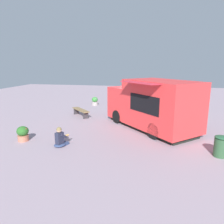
# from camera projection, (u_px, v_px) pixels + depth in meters

# --- Properties ---
(ground_plane) EXTENTS (40.00, 40.00, 0.00)m
(ground_plane) POSITION_uv_depth(u_px,v_px,m) (139.00, 120.00, 12.88)
(ground_plane) COLOR #A18D9A
(food_truck) EXTENTS (5.40, 5.23, 2.59)m
(food_truck) POSITION_uv_depth(u_px,v_px,m) (152.00, 106.00, 11.03)
(food_truck) COLOR #EC3536
(food_truck) RESTS_ON ground_plane
(person_customer) EXTENTS (0.79, 0.61, 0.84)m
(person_customer) POSITION_uv_depth(u_px,v_px,m) (60.00, 139.00, 8.79)
(person_customer) COLOR navy
(person_customer) RESTS_ON ground_plane
(planter_flowering_near) EXTENTS (0.51, 0.51, 0.67)m
(planter_flowering_near) POSITION_uv_depth(u_px,v_px,m) (23.00, 133.00, 9.39)
(planter_flowering_near) COLOR #B56E55
(planter_flowering_near) RESTS_ON ground_plane
(planter_flowering_far) EXTENTS (0.59, 0.59, 0.77)m
(planter_flowering_far) POSITION_uv_depth(u_px,v_px,m) (201.00, 107.00, 15.05)
(planter_flowering_far) COLOR silver
(planter_flowering_far) RESTS_ON ground_plane
(planter_flowering_side) EXTENTS (0.53, 0.53, 0.68)m
(planter_flowering_side) POSITION_uv_depth(u_px,v_px,m) (95.00, 101.00, 17.57)
(planter_flowering_side) COLOR #A49A95
(planter_flowering_side) RESTS_ON ground_plane
(plaza_bench) EXTENTS (1.59, 1.58, 0.46)m
(plaza_bench) POSITION_uv_depth(u_px,v_px,m) (81.00, 111.00, 13.81)
(plaza_bench) COLOR olive
(plaza_bench) RESTS_ON ground_plane
(trash_bin) EXTENTS (0.49, 0.49, 0.80)m
(trash_bin) POSITION_uv_depth(u_px,v_px,m) (221.00, 146.00, 7.78)
(trash_bin) COLOR #2C5232
(trash_bin) RESTS_ON ground_plane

